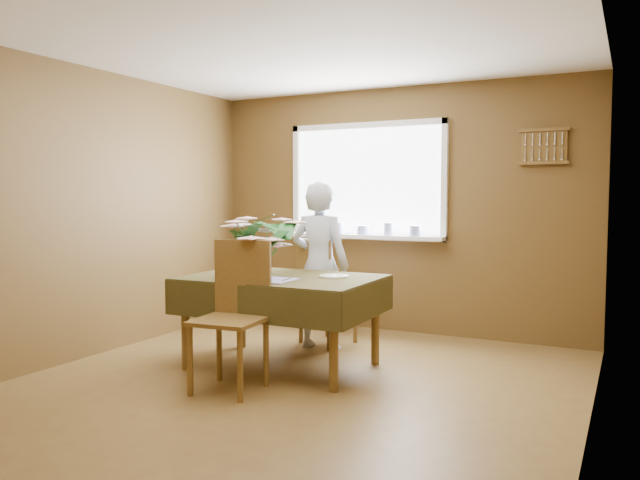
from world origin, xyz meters
The scene contains 14 objects.
floor centered at (0.00, 0.00, 0.00)m, with size 4.50×4.50×0.00m, color brown.
ceiling centered at (0.00, 0.00, 2.50)m, with size 4.50×4.50×0.00m, color white.
wall_back centered at (0.00, 2.25, 1.25)m, with size 4.00×4.00×0.00m, color brown.
wall_left centered at (-2.00, 0.00, 1.25)m, with size 4.50×4.50×0.00m, color brown.
wall_right centered at (2.00, 0.00, 1.25)m, with size 4.50×4.50×0.00m, color brown.
window_assembly centered at (-0.29, 2.20, 1.35)m, with size 1.72×0.20×1.22m.
spoon_rack centered at (1.45, 2.22, 1.85)m, with size 0.44×0.05×0.33m.
dining_table centered at (-0.33, 0.52, 0.66)m, with size 1.55×1.07×0.75m.
chair_far centered at (-0.39, 1.37, 0.54)m, with size 0.54×0.54×1.00m.
chair_near centered at (-0.36, -0.11, 0.58)m, with size 0.50×0.50×1.07m.
seated_woman centered at (-0.34, 1.23, 0.76)m, with size 0.56×0.37×1.53m, color white.
flower_bouquet centered at (-0.38, 0.29, 1.06)m, with size 0.57×0.57×0.49m.
side_plate centered at (0.06, 0.67, 0.75)m, with size 0.23×0.23×0.01m, color white.
table_knife centered at (-0.17, 0.33, 0.75)m, with size 0.02×0.22×0.00m, color silver.
Camera 1 is at (2.20, -3.82, 1.39)m, focal length 35.00 mm.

